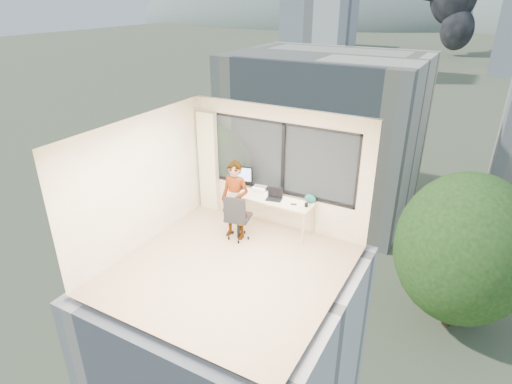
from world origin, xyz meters
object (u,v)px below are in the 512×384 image
Objects in this scene: chair at (238,216)px; person at (235,200)px; laptop at (274,195)px; monitor at (241,177)px; game_console at (260,188)px; desk at (271,213)px; handbag at (310,199)px.

person reaches higher than chair.
person is 4.89× the size of laptop.
chair is at bearing -78.35° from monitor.
chair is at bearing -99.73° from game_console.
desk is 3.48× the size of monitor.
monitor is (-0.39, 0.77, 0.49)m from chair.
person is 5.90× the size of game_console.
laptop is (0.59, 0.57, 0.02)m from person.
person reaches higher than handbag.
handbag is (1.30, 0.79, 0.01)m from person.
person is at bearing -82.95° from monitor.
monitor reaches higher than handbag.
monitor is at bearing 109.38° from person.
desk is at bearing 45.96° from chair.
chair is at bearing -25.42° from person.
game_console is at bearing 150.28° from desk.
monitor reaches higher than chair.
desk is 6.39× the size of game_console.
handbag is at bearing -12.05° from game_console.
person is 7.04× the size of handbag.
person is 1.52m from handbag.
monitor is 1.52× the size of laptop.
chair is 3.05× the size of laptop.
game_console is 0.83× the size of laptop.
game_console is at bearing 80.56° from person.
handbag is (0.80, 0.16, 0.47)m from desk.
person reaches higher than game_console.
monitor reaches higher than desk.
desk is 1.03m from monitor.
person is at bearing -129.03° from desk.
desk is 0.92m from person.
laptop is at bearing -25.38° from monitor.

